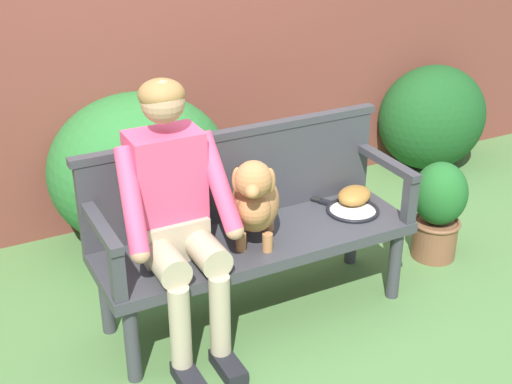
{
  "coord_description": "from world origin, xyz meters",
  "views": [
    {
      "loc": [
        -1.43,
        -2.77,
        2.24
      ],
      "look_at": [
        0.0,
        0.0,
        0.72
      ],
      "focal_mm": 49.36,
      "sensor_mm": 36.0,
      "label": 1
    }
  ],
  "objects_px": {
    "potted_plant": "(438,208)",
    "tennis_racket": "(348,209)",
    "garden_bench": "(256,247)",
    "dog_on_bench": "(255,199)",
    "baseball_glove": "(354,195)",
    "person_seated": "(174,209)"
  },
  "relations": [
    {
      "from": "dog_on_bench",
      "to": "tennis_racket",
      "type": "bearing_deg",
      "value": 7.97
    },
    {
      "from": "garden_bench",
      "to": "baseball_glove",
      "type": "bearing_deg",
      "value": 7.34
    },
    {
      "from": "baseball_glove",
      "to": "dog_on_bench",
      "type": "bearing_deg",
      "value": 164.97
    },
    {
      "from": "dog_on_bench",
      "to": "potted_plant",
      "type": "distance_m",
      "value": 1.34
    },
    {
      "from": "baseball_glove",
      "to": "potted_plant",
      "type": "bearing_deg",
      "value": -32.64
    },
    {
      "from": "potted_plant",
      "to": "tennis_racket",
      "type": "bearing_deg",
      "value": -179.13
    },
    {
      "from": "garden_bench",
      "to": "tennis_racket",
      "type": "bearing_deg",
      "value": 1.99
    },
    {
      "from": "dog_on_bench",
      "to": "potted_plant",
      "type": "relative_size",
      "value": 0.81
    },
    {
      "from": "person_seated",
      "to": "tennis_racket",
      "type": "relative_size",
      "value": 2.38
    },
    {
      "from": "person_seated",
      "to": "baseball_glove",
      "type": "bearing_deg",
      "value": 5.37
    },
    {
      "from": "garden_bench",
      "to": "potted_plant",
      "type": "xyz_separation_m",
      "value": [
        1.23,
        0.03,
        -0.08
      ]
    },
    {
      "from": "dog_on_bench",
      "to": "baseball_glove",
      "type": "bearing_deg",
      "value": 12.21
    },
    {
      "from": "dog_on_bench",
      "to": "baseball_glove",
      "type": "xyz_separation_m",
      "value": [
        0.7,
        0.15,
        -0.2
      ]
    },
    {
      "from": "tennis_racket",
      "to": "baseball_glove",
      "type": "distance_m",
      "value": 0.11
    },
    {
      "from": "garden_bench",
      "to": "tennis_racket",
      "type": "distance_m",
      "value": 0.58
    },
    {
      "from": "dog_on_bench",
      "to": "tennis_racket",
      "type": "xyz_separation_m",
      "value": [
        0.62,
        0.09,
        -0.24
      ]
    },
    {
      "from": "person_seated",
      "to": "baseball_glove",
      "type": "relative_size",
      "value": 6.1
    },
    {
      "from": "tennis_racket",
      "to": "garden_bench",
      "type": "bearing_deg",
      "value": -178.01
    },
    {
      "from": "garden_bench",
      "to": "dog_on_bench",
      "type": "xyz_separation_m",
      "value": [
        -0.04,
        -0.07,
        0.31
      ]
    },
    {
      "from": "person_seated",
      "to": "potted_plant",
      "type": "relative_size",
      "value": 2.18
    },
    {
      "from": "dog_on_bench",
      "to": "potted_plant",
      "type": "height_order",
      "value": "dog_on_bench"
    },
    {
      "from": "garden_bench",
      "to": "dog_on_bench",
      "type": "bearing_deg",
      "value": -121.22
    }
  ]
}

